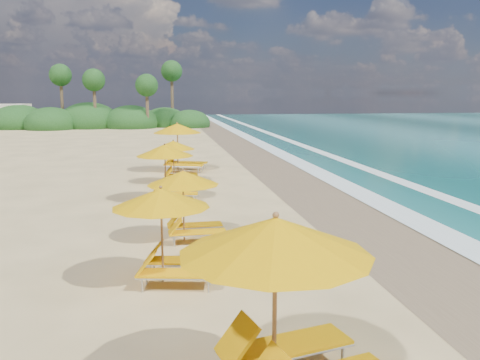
# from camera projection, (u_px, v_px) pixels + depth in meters

# --- Properties ---
(ground) EXTENTS (160.00, 160.00, 0.00)m
(ground) POSITION_uv_depth(u_px,v_px,m) (240.00, 214.00, 17.22)
(ground) COLOR #D8BC7E
(ground) RESTS_ON ground
(wet_sand) EXTENTS (4.00, 160.00, 0.01)m
(wet_sand) POSITION_uv_depth(u_px,v_px,m) (351.00, 210.00, 17.84)
(wet_sand) COLOR #887151
(wet_sand) RESTS_ON ground
(surf_foam) EXTENTS (4.00, 160.00, 0.01)m
(surf_foam) POSITION_uv_depth(u_px,v_px,m) (421.00, 207.00, 18.26)
(surf_foam) COLOR white
(surf_foam) RESTS_ON ground
(station_0) EXTENTS (3.22, 3.11, 2.61)m
(station_0) POSITION_uv_depth(u_px,v_px,m) (288.00, 293.00, 6.72)
(station_0) COLOR olive
(station_0) RESTS_ON ground
(station_1) EXTENTS (2.59, 2.48, 2.16)m
(station_1) POSITION_uv_depth(u_px,v_px,m) (169.00, 228.00, 10.89)
(station_1) COLOR olive
(station_1) RESTS_ON ground
(station_2) EXTENTS (2.22, 2.06, 2.04)m
(station_2) POSITION_uv_depth(u_px,v_px,m) (189.00, 200.00, 14.05)
(station_2) COLOR olive
(station_2) RESTS_ON ground
(station_3) EXTENTS (2.53, 2.38, 2.23)m
(station_3) POSITION_uv_depth(u_px,v_px,m) (170.00, 169.00, 19.25)
(station_3) COLOR olive
(station_3) RESTS_ON ground
(station_4) EXTENTS (2.17, 2.00, 2.02)m
(station_4) POSITION_uv_depth(u_px,v_px,m) (177.00, 159.00, 23.08)
(station_4) COLOR olive
(station_4) RESTS_ON ground
(station_5) EXTENTS (3.30, 3.22, 2.61)m
(station_5) POSITION_uv_depth(u_px,v_px,m) (181.00, 144.00, 26.50)
(station_5) COLOR olive
(station_5) RESTS_ON ground
(treeline) EXTENTS (25.80, 8.80, 9.74)m
(treeline) POSITION_uv_depth(u_px,v_px,m) (98.00, 120.00, 59.77)
(treeline) COLOR #163D14
(treeline) RESTS_ON ground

